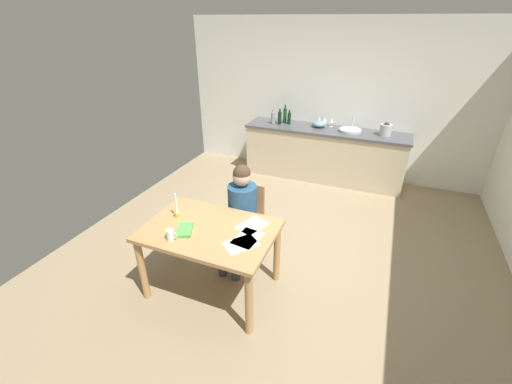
# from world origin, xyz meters

# --- Properties ---
(ground_plane) EXTENTS (5.20, 5.20, 0.04)m
(ground_plane) POSITION_xyz_m (0.00, 0.00, -0.02)
(ground_plane) COLOR #937F60
(wall_back) EXTENTS (5.20, 0.12, 2.60)m
(wall_back) POSITION_xyz_m (0.00, 2.60, 1.30)
(wall_back) COLOR silver
(wall_back) RESTS_ON ground
(kitchen_counter) EXTENTS (2.71, 0.64, 0.90)m
(kitchen_counter) POSITION_xyz_m (0.00, 2.24, 0.45)
(kitchen_counter) COLOR beige
(kitchen_counter) RESTS_ON ground
(dining_table) EXTENTS (1.26, 0.87, 0.75)m
(dining_table) POSITION_xyz_m (-0.47, -0.92, 0.64)
(dining_table) COLOR tan
(dining_table) RESTS_ON ground
(chair_at_table) EXTENTS (0.40, 0.40, 0.89)m
(chair_at_table) POSITION_xyz_m (-0.39, -0.24, 0.50)
(chair_at_table) COLOR tan
(chair_at_table) RESTS_ON ground
(person_seated) EXTENTS (0.32, 0.59, 1.19)m
(person_seated) POSITION_xyz_m (-0.39, -0.39, 0.68)
(person_seated) COLOR navy
(person_seated) RESTS_ON ground
(coffee_mug) EXTENTS (0.11, 0.07, 0.10)m
(coffee_mug) POSITION_xyz_m (-0.71, -1.20, 0.80)
(coffee_mug) COLOR white
(coffee_mug) RESTS_ON dining_table
(candlestick) EXTENTS (0.06, 0.06, 0.26)m
(candlestick) POSITION_xyz_m (-0.88, -0.84, 0.83)
(candlestick) COLOR gold
(candlestick) RESTS_ON dining_table
(book_magazine) EXTENTS (0.22, 0.27, 0.03)m
(book_magazine) POSITION_xyz_m (-0.67, -1.04, 0.77)
(book_magazine) COLOR #54A74B
(book_magazine) RESTS_ON dining_table
(paper_letter) EXTENTS (0.35, 0.36, 0.00)m
(paper_letter) POSITION_xyz_m (-0.08, -1.02, 0.75)
(paper_letter) COLOR white
(paper_letter) RESTS_ON dining_table
(paper_bill) EXTENTS (0.30, 0.35, 0.00)m
(paper_bill) POSITION_xyz_m (-0.11, -0.71, 0.75)
(paper_bill) COLOR white
(paper_bill) RESTS_ON dining_table
(paper_envelope) EXTENTS (0.25, 0.32, 0.00)m
(paper_envelope) POSITION_xyz_m (-0.07, -0.92, 0.75)
(paper_envelope) COLOR white
(paper_envelope) RESTS_ON dining_table
(sink_unit) EXTENTS (0.36, 0.36, 0.24)m
(sink_unit) POSITION_xyz_m (0.40, 2.24, 0.92)
(sink_unit) COLOR #B2B7BC
(sink_unit) RESTS_ON kitchen_counter
(bottle_oil) EXTENTS (0.07, 0.07, 0.25)m
(bottle_oil) POSITION_xyz_m (-0.93, 2.20, 1.00)
(bottle_oil) COLOR #8C999E
(bottle_oil) RESTS_ON kitchen_counter
(bottle_vinegar) EXTENTS (0.07, 0.07, 0.27)m
(bottle_vinegar) POSITION_xyz_m (-0.81, 2.21, 1.01)
(bottle_vinegar) COLOR black
(bottle_vinegar) RESTS_ON kitchen_counter
(bottle_wine_red) EXTENTS (0.06, 0.06, 0.32)m
(bottle_wine_red) POSITION_xyz_m (-0.75, 2.32, 1.04)
(bottle_wine_red) COLOR #194C23
(bottle_wine_red) RESTS_ON kitchen_counter
(bottle_sauce) EXTENTS (0.06, 0.06, 0.24)m
(bottle_sauce) POSITION_xyz_m (-0.66, 2.28, 1.00)
(bottle_sauce) COLOR black
(bottle_sauce) RESTS_ON kitchen_counter
(mixing_bowl) EXTENTS (0.24, 0.24, 0.11)m
(mixing_bowl) POSITION_xyz_m (-0.13, 2.30, 0.95)
(mixing_bowl) COLOR #668C99
(mixing_bowl) RESTS_ON kitchen_counter
(stovetop_kettle) EXTENTS (0.18, 0.18, 0.22)m
(stovetop_kettle) POSITION_xyz_m (0.93, 2.24, 1.00)
(stovetop_kettle) COLOR #B7BABF
(stovetop_kettle) RESTS_ON kitchen_counter
(wine_glass_near_sink) EXTENTS (0.07, 0.07, 0.15)m
(wine_glass_near_sink) POSITION_xyz_m (0.05, 2.39, 1.01)
(wine_glass_near_sink) COLOR silver
(wine_glass_near_sink) RESTS_ON kitchen_counter
(wine_glass_by_kettle) EXTENTS (0.07, 0.07, 0.15)m
(wine_glass_by_kettle) POSITION_xyz_m (-0.06, 2.39, 1.01)
(wine_glass_by_kettle) COLOR silver
(wine_glass_by_kettle) RESTS_ON kitchen_counter
(wine_glass_back_left) EXTENTS (0.07, 0.07, 0.15)m
(wine_glass_back_left) POSITION_xyz_m (-0.16, 2.39, 1.01)
(wine_glass_back_left) COLOR silver
(wine_glass_back_left) RESTS_ON kitchen_counter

